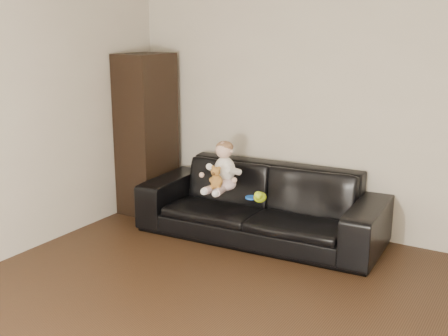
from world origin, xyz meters
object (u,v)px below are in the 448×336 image
Objects in this scene: toy_blue_disc at (251,198)px; teddy_bear at (216,178)px; sofa at (261,203)px; toy_green at (260,197)px; baby at (223,169)px; cabinet at (147,134)px; toy_rattle at (257,198)px.

teddy_bear is at bearing -169.22° from toy_blue_disc.
toy_green is (0.13, -0.27, 0.15)m from sofa.
baby is at bearing -162.81° from sofa.
toy_blue_disc is at bearing -11.63° from cabinet.
cabinet is 1.64m from toy_green.
toy_green is at bearing -21.10° from baby.
baby is (-0.34, -0.12, 0.32)m from sofa.
baby is at bearing 166.80° from toy_blue_disc.
cabinet is 3.53× the size of baby.
toy_green is 2.04× the size of toy_rattle.
baby is at bearing 163.46° from toy_rattle.
sofa is 0.34m from toy_green.
toy_rattle is (0.42, 0.02, -0.13)m from teddy_bear.
sofa is 4.79× the size of baby.
toy_rattle is at bearing -29.74° from toy_blue_disc.
teddy_bear is (0.01, -0.15, -0.05)m from baby.
teddy_bear is at bearing -177.38° from toy_rattle.
teddy_bear is at bearing -143.51° from sofa.
cabinet reaches higher than toy_blue_disc.
toy_green reaches higher than toy_blue_disc.
sofa is 0.48m from baby.
cabinet is 1.52m from toy_blue_disc.
baby reaches higher than sofa.
toy_blue_disc is (0.34, 0.06, -0.16)m from teddy_bear.
baby is at bearing 162.73° from toy_green.
cabinet is at bearing 166.95° from toy_rattle.
sofa is 1.36× the size of cabinet.
sofa is at bearing 109.45° from toy_rattle.
cabinet is at bearing 156.03° from teddy_bear.
baby is 3.53× the size of toy_green.
cabinet is (-1.42, 0.10, 0.51)m from sofa.
sofa is at bearing -3.62° from cabinet.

